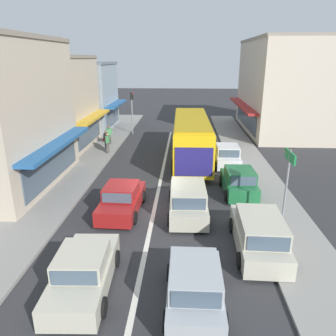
{
  "coord_description": "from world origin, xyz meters",
  "views": [
    {
      "loc": [
        1.53,
        -15.56,
        7.39
      ],
      "look_at": [
        0.53,
        2.79,
        1.2
      ],
      "focal_mm": 35.0,
      "sensor_mm": 36.0,
      "label": 1
    }
  ],
  "objects_px": {
    "pedestrian_with_handbag_near": "(108,142)",
    "pedestrian_far_walker": "(109,134)",
    "directional_road_sign": "(288,170)",
    "sedan_queue_gap_filler": "(122,199)",
    "wagon_behind_bus_mid": "(188,200)",
    "parked_wagon_kerb_front": "(259,234)",
    "hatchback_adjacent_lane_trail": "(195,287)",
    "sedan_queue_far_back": "(84,272)",
    "traffic_light_downstreet": "(132,106)",
    "pedestrian_browsing_midblock": "(106,139)",
    "city_bus": "(191,136)",
    "parked_hatchback_kerb_second": "(239,182)",
    "parked_hatchback_kerb_third": "(227,156)"
  },
  "relations": [
    {
      "from": "pedestrian_with_handbag_near",
      "to": "pedestrian_far_walker",
      "type": "bearing_deg",
      "value": 100.84
    },
    {
      "from": "directional_road_sign",
      "to": "sedan_queue_gap_filler",
      "type": "bearing_deg",
      "value": 173.42
    },
    {
      "from": "wagon_behind_bus_mid",
      "to": "pedestrian_far_walker",
      "type": "bearing_deg",
      "value": 117.95
    },
    {
      "from": "parked_wagon_kerb_front",
      "to": "pedestrian_far_walker",
      "type": "bearing_deg",
      "value": 121.04
    },
    {
      "from": "sedan_queue_gap_filler",
      "to": "directional_road_sign",
      "type": "xyz_separation_m",
      "value": [
        7.72,
        -0.89,
        2.01
      ]
    },
    {
      "from": "pedestrian_with_handbag_near",
      "to": "pedestrian_far_walker",
      "type": "height_order",
      "value": "same"
    },
    {
      "from": "hatchback_adjacent_lane_trail",
      "to": "pedestrian_with_handbag_near",
      "type": "xyz_separation_m",
      "value": [
        -6.54,
        16.61,
        0.36
      ]
    },
    {
      "from": "sedan_queue_far_back",
      "to": "directional_road_sign",
      "type": "distance_m",
      "value": 9.56
    },
    {
      "from": "wagon_behind_bus_mid",
      "to": "traffic_light_downstreet",
      "type": "distance_m",
      "value": 18.6
    },
    {
      "from": "pedestrian_browsing_midblock",
      "to": "pedestrian_far_walker",
      "type": "bearing_deg",
      "value": 95.19
    },
    {
      "from": "city_bus",
      "to": "traffic_light_downstreet",
      "type": "xyz_separation_m",
      "value": [
        -5.79,
        8.56,
        0.97
      ]
    },
    {
      "from": "parked_hatchback_kerb_second",
      "to": "pedestrian_far_walker",
      "type": "xyz_separation_m",
      "value": [
        -9.78,
        10.31,
        0.36
      ]
    },
    {
      "from": "directional_road_sign",
      "to": "hatchback_adjacent_lane_trail",
      "type": "bearing_deg",
      "value": -127.14
    },
    {
      "from": "parked_wagon_kerb_front",
      "to": "pedestrian_browsing_midblock",
      "type": "bearing_deg",
      "value": 123.73
    },
    {
      "from": "sedan_queue_far_back",
      "to": "pedestrian_far_walker",
      "type": "xyz_separation_m",
      "value": [
        -3.41,
        18.79,
        0.4
      ]
    },
    {
      "from": "sedan_queue_far_back",
      "to": "pedestrian_with_handbag_near",
      "type": "bearing_deg",
      "value": 100.19
    },
    {
      "from": "wagon_behind_bus_mid",
      "to": "traffic_light_downstreet",
      "type": "xyz_separation_m",
      "value": [
        -5.53,
        17.64,
        2.11
      ]
    },
    {
      "from": "sedan_queue_gap_filler",
      "to": "directional_road_sign",
      "type": "bearing_deg",
      "value": -6.58
    },
    {
      "from": "parked_hatchback_kerb_second",
      "to": "pedestrian_with_handbag_near",
      "type": "xyz_separation_m",
      "value": [
        -9.25,
        7.53,
        0.36
      ]
    },
    {
      "from": "wagon_behind_bus_mid",
      "to": "parked_hatchback_kerb_third",
      "type": "xyz_separation_m",
      "value": [
        2.82,
        7.89,
        -0.04
      ]
    },
    {
      "from": "pedestrian_browsing_midblock",
      "to": "pedestrian_far_walker",
      "type": "height_order",
      "value": "same"
    },
    {
      "from": "traffic_light_downstreet",
      "to": "directional_road_sign",
      "type": "distance_m",
      "value": 20.97
    },
    {
      "from": "hatchback_adjacent_lane_trail",
      "to": "parked_hatchback_kerb_second",
      "type": "bearing_deg",
      "value": 73.38
    },
    {
      "from": "sedan_queue_far_back",
      "to": "pedestrian_browsing_midblock",
      "type": "bearing_deg",
      "value": 100.84
    },
    {
      "from": "traffic_light_downstreet",
      "to": "sedan_queue_gap_filler",
      "type": "bearing_deg",
      "value": -82.78
    },
    {
      "from": "city_bus",
      "to": "parked_hatchback_kerb_second",
      "type": "bearing_deg",
      "value": -67.64
    },
    {
      "from": "parked_wagon_kerb_front",
      "to": "parked_hatchback_kerb_third",
      "type": "bearing_deg",
      "value": 89.96
    },
    {
      "from": "parked_hatchback_kerb_third",
      "to": "traffic_light_downstreet",
      "type": "height_order",
      "value": "traffic_light_downstreet"
    },
    {
      "from": "directional_road_sign",
      "to": "pedestrian_far_walker",
      "type": "relative_size",
      "value": 2.21
    },
    {
      "from": "parked_wagon_kerb_front",
      "to": "sedan_queue_far_back",
      "type": "bearing_deg",
      "value": -157.0
    },
    {
      "from": "parked_hatchback_kerb_second",
      "to": "directional_road_sign",
      "type": "height_order",
      "value": "directional_road_sign"
    },
    {
      "from": "city_bus",
      "to": "parked_hatchback_kerb_third",
      "type": "height_order",
      "value": "city_bus"
    },
    {
      "from": "parked_hatchback_kerb_second",
      "to": "parked_wagon_kerb_front",
      "type": "bearing_deg",
      "value": -90.79
    },
    {
      "from": "wagon_behind_bus_mid",
      "to": "sedan_queue_far_back",
      "type": "bearing_deg",
      "value": -120.87
    },
    {
      "from": "traffic_light_downstreet",
      "to": "directional_road_sign",
      "type": "height_order",
      "value": "traffic_light_downstreet"
    },
    {
      "from": "wagon_behind_bus_mid",
      "to": "sedan_queue_gap_filler",
      "type": "xyz_separation_m",
      "value": [
        -3.3,
        0.07,
        -0.08
      ]
    },
    {
      "from": "parked_hatchback_kerb_second",
      "to": "pedestrian_with_handbag_near",
      "type": "distance_m",
      "value": 11.93
    },
    {
      "from": "wagon_behind_bus_mid",
      "to": "pedestrian_browsing_midblock",
      "type": "bearing_deg",
      "value": 121.11
    },
    {
      "from": "sedan_queue_gap_filler",
      "to": "pedestrian_with_handbag_near",
      "type": "xyz_separation_m",
      "value": [
        -3.05,
        10.13,
        0.4
      ]
    },
    {
      "from": "city_bus",
      "to": "pedestrian_far_walker",
      "type": "height_order",
      "value": "city_bus"
    },
    {
      "from": "pedestrian_with_handbag_near",
      "to": "sedan_queue_gap_filler",
      "type": "bearing_deg",
      "value": -73.24
    },
    {
      "from": "city_bus",
      "to": "wagon_behind_bus_mid",
      "type": "relative_size",
      "value": 2.4
    },
    {
      "from": "sedan_queue_gap_filler",
      "to": "directional_road_sign",
      "type": "distance_m",
      "value": 8.03
    },
    {
      "from": "wagon_behind_bus_mid",
      "to": "pedestrian_with_handbag_near",
      "type": "relative_size",
      "value": 2.79
    },
    {
      "from": "sedan_queue_gap_filler",
      "to": "parked_wagon_kerb_front",
      "type": "bearing_deg",
      "value": -27.72
    },
    {
      "from": "city_bus",
      "to": "traffic_light_downstreet",
      "type": "relative_size",
      "value": 2.59
    },
    {
      "from": "sedan_queue_gap_filler",
      "to": "parked_wagon_kerb_front",
      "type": "xyz_separation_m",
      "value": [
        6.12,
        -3.21,
        0.08
      ]
    },
    {
      "from": "parked_hatchback_kerb_third",
      "to": "pedestrian_with_handbag_near",
      "type": "height_order",
      "value": "pedestrian_with_handbag_near"
    },
    {
      "from": "city_bus",
      "to": "hatchback_adjacent_lane_trail",
      "type": "bearing_deg",
      "value": -90.29
    },
    {
      "from": "parked_wagon_kerb_front",
      "to": "directional_road_sign",
      "type": "relative_size",
      "value": 1.26
    }
  ]
}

